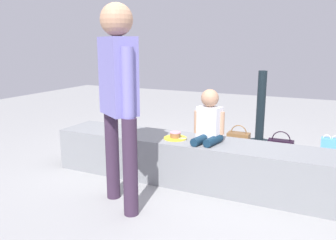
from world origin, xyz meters
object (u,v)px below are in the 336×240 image
at_px(child_seated, 209,119).
at_px(gift_bag, 330,151).
at_px(water_bottle_near_gift, 250,158).
at_px(handbag_brown_canvas, 238,142).
at_px(handbag_black_leather, 280,149).
at_px(party_cup_red, 210,160).
at_px(adult_standing, 119,89).
at_px(cake_plate, 175,136).
at_px(cake_box_white, 146,139).

relative_size(child_seated, gift_bag, 1.46).
relative_size(water_bottle_near_gift, handbag_brown_canvas, 0.63).
relative_size(gift_bag, handbag_black_leather, 1.01).
relative_size(gift_bag, party_cup_red, 2.80).
height_order(adult_standing, handbag_brown_canvas, adult_standing).
bearing_deg(cake_plate, cake_box_white, 131.27).
xyz_separation_m(child_seated, water_bottle_near_gift, (0.26, 0.65, -0.53)).
distance_m(gift_bag, handbag_brown_canvas, 1.01).
bearing_deg(handbag_black_leather, cake_box_white, -176.41).
height_order(adult_standing, gift_bag, adult_standing).
bearing_deg(cake_box_white, water_bottle_near_gift, -11.81).
relative_size(adult_standing, cake_box_white, 4.85).
xyz_separation_m(child_seated, handbag_black_leather, (0.52, 1.06, -0.51)).
xyz_separation_m(handbag_black_leather, handbag_brown_canvas, (-0.50, 0.01, 0.01)).
bearing_deg(water_bottle_near_gift, cake_plate, -129.67).
bearing_deg(party_cup_red, handbag_black_leather, 40.42).
height_order(child_seated, adult_standing, adult_standing).
height_order(party_cup_red, handbag_brown_canvas, handbag_brown_canvas).
height_order(water_bottle_near_gift, handbag_black_leather, handbag_black_leather).
xyz_separation_m(adult_standing, gift_bag, (1.53, 1.83, -0.82)).
height_order(cake_plate, handbag_brown_canvas, cake_plate).
height_order(cake_plate, water_bottle_near_gift, cake_plate).
bearing_deg(party_cup_red, water_bottle_near_gift, 20.57).
height_order(water_bottle_near_gift, party_cup_red, water_bottle_near_gift).
height_order(child_seated, handbag_brown_canvas, child_seated).
height_order(child_seated, cake_box_white, child_seated).
bearing_deg(child_seated, water_bottle_near_gift, 68.25).
bearing_deg(handbag_brown_canvas, handbag_black_leather, -1.45).
height_order(cake_box_white, handbag_black_leather, handbag_black_leather).
distance_m(child_seated, cake_box_white, 1.63).
bearing_deg(adult_standing, water_bottle_near_gift, 61.14).
height_order(gift_bag, handbag_black_leather, gift_bag).
distance_m(cake_plate, handbag_brown_canvas, 1.21).
bearing_deg(cake_plate, handbag_black_leather, 52.99).
height_order(adult_standing, party_cup_red, adult_standing).
relative_size(adult_standing, party_cup_red, 13.55).
bearing_deg(child_seated, handbag_black_leather, 64.04).
distance_m(child_seated, party_cup_red, 0.78).
xyz_separation_m(cake_box_white, handbag_brown_canvas, (1.22, 0.12, 0.07)).
distance_m(adult_standing, cake_box_white, 2.03).
bearing_deg(cake_plate, gift_bag, 40.56).
xyz_separation_m(cake_plate, party_cup_red, (0.17, 0.55, -0.38)).
bearing_deg(party_cup_red, cake_plate, -107.74).
distance_m(water_bottle_near_gift, party_cup_red, 0.43).
relative_size(gift_bag, cake_box_white, 1.00).
distance_m(adult_standing, cake_plate, 0.87).
relative_size(adult_standing, handbag_black_leather, 4.87).
bearing_deg(adult_standing, gift_bag, 50.12).
xyz_separation_m(water_bottle_near_gift, cake_box_white, (-1.46, 0.30, -0.04)).
bearing_deg(water_bottle_near_gift, handbag_black_leather, 57.94).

